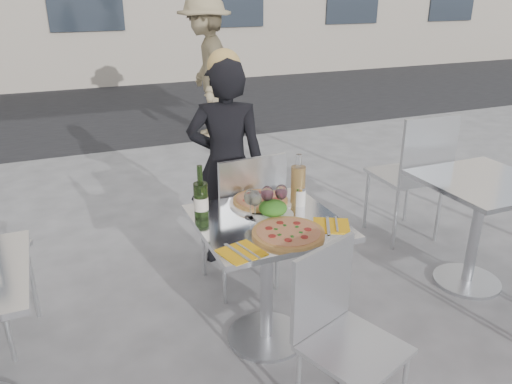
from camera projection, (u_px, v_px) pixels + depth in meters
name	position (u px, v px, depth m)	size (l,w,h in m)	color
ground	(266.00, 338.00, 2.87)	(80.00, 80.00, 0.00)	slate
street_asphalt	(109.00, 108.00, 8.41)	(24.00, 5.00, 0.00)	black
main_table	(267.00, 256.00, 2.66)	(0.72, 0.72, 0.75)	#B7BABF
side_table_right	(479.00, 210.00, 3.21)	(0.72, 0.72, 0.75)	#B7BABF
chair_far	(245.00, 212.00, 3.12)	(0.46, 0.47, 0.96)	silver
chair_near	(339.00, 325.00, 2.18)	(0.50, 0.50, 0.85)	silver
side_chair_rfar	(415.00, 168.00, 3.76)	(0.49, 0.50, 1.03)	silver
woman_diner	(226.00, 165.00, 3.45)	(0.53, 0.35, 1.46)	black
pedestrian_b	(206.00, 68.00, 6.45)	(1.18, 0.68, 1.82)	#8E7E5C
pizza_near	(288.00, 233.00, 2.42)	(0.36, 0.36, 0.02)	tan
pizza_far	(260.00, 201.00, 2.77)	(0.34, 0.34, 0.03)	white
salad_plate	(273.00, 209.00, 2.62)	(0.22, 0.22, 0.09)	white
wine_bottle	(201.00, 199.00, 2.55)	(0.07, 0.08, 0.29)	#2D4B1C
carafe	(298.00, 184.00, 2.73)	(0.08, 0.08, 0.29)	tan
sugar_shaker	(300.00, 196.00, 2.74)	(0.06, 0.06, 0.11)	white
wineglass_white_a	(255.00, 199.00, 2.56)	(0.07, 0.07, 0.16)	white
wineglass_white_b	(250.00, 198.00, 2.57)	(0.07, 0.07, 0.16)	white
wineglass_red_a	(267.00, 195.00, 2.62)	(0.07, 0.07, 0.16)	white
wineglass_red_b	(281.00, 193.00, 2.64)	(0.07, 0.07, 0.16)	white
napkin_left	(241.00, 252.00, 2.26)	(0.22, 0.22, 0.01)	yellow
napkin_right	(331.00, 225.00, 2.52)	(0.24, 0.24, 0.01)	yellow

